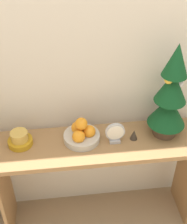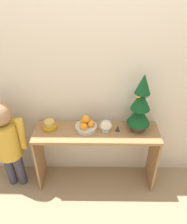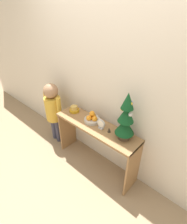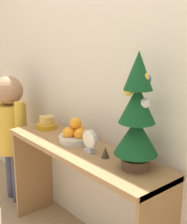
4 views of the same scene
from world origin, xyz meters
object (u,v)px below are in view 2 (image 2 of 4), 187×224
object	(u,v)px
mini_tree	(141,105)
desk_clock	(106,126)
fruit_bowl	(86,125)
child_figure	(6,138)
singing_bowl	(50,125)
figurine	(118,128)

from	to	relation	value
mini_tree	desk_clock	size ratio (longest dim) A/B	4.37
fruit_bowl	child_figure	distance (m)	0.77
mini_tree	desk_clock	xyz separation A→B (m)	(-0.30, -0.04, -0.21)
mini_tree	singing_bowl	xyz separation A→B (m)	(-0.84, 0.00, -0.23)
child_figure	figurine	bearing A→B (deg)	2.53
singing_bowl	desk_clock	distance (m)	0.54
singing_bowl	figurine	world-z (taller)	singing_bowl
desk_clock	fruit_bowl	bearing A→B (deg)	167.86
singing_bowl	child_figure	size ratio (longest dim) A/B	0.14
singing_bowl	desk_clock	xyz separation A→B (m)	(0.53, -0.04, 0.03)
figurine	desk_clock	bearing A→B (deg)	-172.91
mini_tree	child_figure	distance (m)	1.30
fruit_bowl	singing_bowl	size ratio (longest dim) A/B	1.50
desk_clock	singing_bowl	bearing A→B (deg)	175.23
desk_clock	child_figure	world-z (taller)	child_figure
child_figure	desk_clock	bearing A→B (deg)	1.98
figurine	child_figure	world-z (taller)	child_figure
mini_tree	desk_clock	bearing A→B (deg)	-172.00
figurine	child_figure	xyz separation A→B (m)	(-1.06, -0.05, -0.09)
desk_clock	figurine	distance (m)	0.12
mini_tree	singing_bowl	size ratio (longest dim) A/B	4.12
child_figure	fruit_bowl	bearing A→B (deg)	5.45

